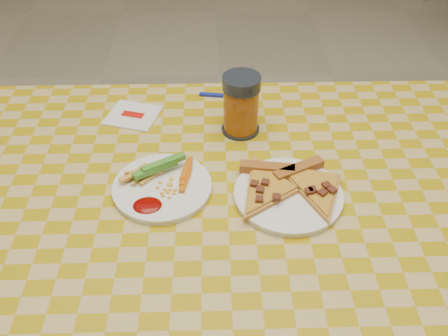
{
  "coord_description": "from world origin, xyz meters",
  "views": [
    {
      "loc": [
        -0.02,
        -0.75,
        1.48
      ],
      "look_at": [
        -0.01,
        0.06,
        0.78
      ],
      "focal_mm": 40.0,
      "sensor_mm": 36.0,
      "label": 1
    }
  ],
  "objects_px": {
    "plate_left": "(162,188)",
    "drink_glass": "(241,105)",
    "table": "(227,218)",
    "plate_right": "(288,196)"
  },
  "relations": [
    {
      "from": "table",
      "to": "plate_right",
      "type": "distance_m",
      "value": 0.15
    },
    {
      "from": "plate_left",
      "to": "plate_right",
      "type": "xyz_separation_m",
      "value": [
        0.26,
        -0.03,
        0.0
      ]
    },
    {
      "from": "table",
      "to": "drink_glass",
      "type": "distance_m",
      "value": 0.27
    },
    {
      "from": "plate_right",
      "to": "drink_glass",
      "type": "xyz_separation_m",
      "value": [
        -0.09,
        0.24,
        0.07
      ]
    },
    {
      "from": "plate_right",
      "to": "plate_left",
      "type": "bearing_deg",
      "value": 173.63
    },
    {
      "from": "plate_left",
      "to": "plate_right",
      "type": "height_order",
      "value": "same"
    },
    {
      "from": "plate_left",
      "to": "drink_glass",
      "type": "relative_size",
      "value": 1.39
    },
    {
      "from": "table",
      "to": "plate_left",
      "type": "height_order",
      "value": "plate_left"
    },
    {
      "from": "table",
      "to": "drink_glass",
      "type": "bearing_deg",
      "value": 80.25
    },
    {
      "from": "table",
      "to": "drink_glass",
      "type": "height_order",
      "value": "drink_glass"
    }
  ]
}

